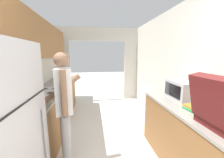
% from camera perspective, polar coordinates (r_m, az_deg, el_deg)
% --- Properties ---
extents(wall_left, '(0.38, 6.64, 2.50)m').
position_cam_1_polar(wall_left, '(2.73, -33.14, 6.84)').
color(wall_left, silver).
rests_on(wall_left, ground_plane).
extents(wall_right, '(0.06, 6.64, 2.50)m').
position_cam_1_polar(wall_right, '(2.65, 29.49, 1.32)').
color(wall_right, silver).
rests_on(wall_right, ground_plane).
extents(wall_far_with_doorway, '(3.18, 0.06, 2.50)m').
position_cam_1_polar(wall_far_with_doorway, '(4.83, -5.85, 8.48)').
color(wall_far_with_doorway, silver).
rests_on(wall_far_with_doorway, ground_plane).
extents(counter_left, '(0.62, 3.05, 0.90)m').
position_cam_1_polar(counter_left, '(3.47, -22.88, -9.93)').
color(counter_left, brown).
rests_on(counter_left, ground_plane).
extents(counter_right, '(0.62, 1.78, 0.90)m').
position_cam_1_polar(counter_right, '(2.28, 29.94, -21.47)').
color(counter_right, brown).
rests_on(counter_right, ground_plane).
extents(range_oven, '(0.66, 0.75, 1.04)m').
position_cam_1_polar(range_oven, '(3.09, -24.71, -12.44)').
color(range_oven, '#B7B7BC').
rests_on(range_oven, ground_plane).
extents(person, '(0.52, 0.43, 1.62)m').
position_cam_1_polar(person, '(2.00, -19.19, -11.73)').
color(person, '#9E9E9E').
rests_on(person, ground_plane).
extents(microwave, '(0.33, 0.49, 0.28)m').
position_cam_1_polar(microwave, '(2.44, 27.12, -4.05)').
color(microwave, '#B7B7BC').
rests_on(microwave, counter_right).
extents(book_stack, '(0.24, 0.29, 0.05)m').
position_cam_1_polar(book_stack, '(2.05, 31.43, -10.54)').
color(book_stack, '#33894C').
rests_on(book_stack, counter_right).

